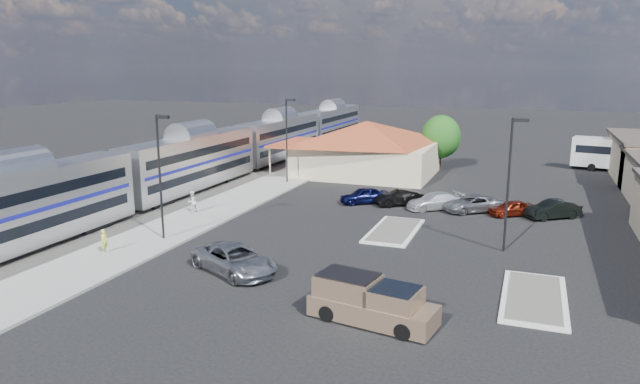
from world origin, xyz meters
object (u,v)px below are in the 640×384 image
(station_depot, at_px, (366,148))
(pickup_truck, at_px, (373,303))
(suv, at_px, (234,259))
(coach_bus, at_px, (629,154))

(station_depot, xyz_separation_m, pickup_truck, (11.18, -37.71, -2.12))
(station_depot, distance_m, suv, 34.10)
(pickup_truck, height_order, suv, pickup_truck)
(pickup_truck, bearing_deg, coach_bus, -9.81)
(suv, bearing_deg, pickup_truck, -84.64)
(station_depot, distance_m, pickup_truck, 39.39)
(station_depot, relative_size, suv, 3.00)
(suv, distance_m, coach_bus, 53.36)
(station_depot, relative_size, pickup_truck, 2.84)
(pickup_truck, bearing_deg, station_depot, 25.97)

